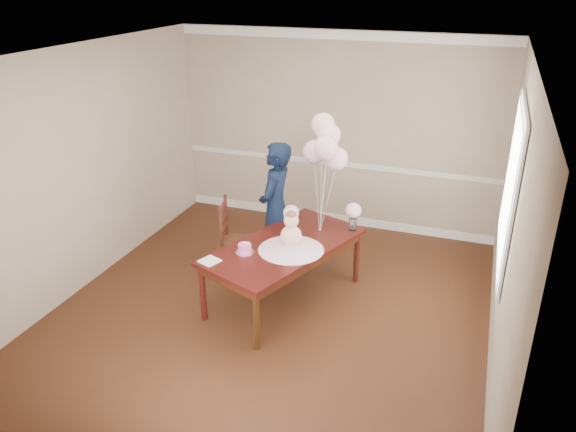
% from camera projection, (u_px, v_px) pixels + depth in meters
% --- Properties ---
extents(floor, '(4.50, 5.00, 0.00)m').
position_uv_depth(floor, '(271.00, 311.00, 6.11)').
color(floor, black).
rests_on(floor, ground).
extents(ceiling, '(4.50, 5.00, 0.02)m').
position_uv_depth(ceiling, '(267.00, 56.00, 5.01)').
color(ceiling, silver).
rests_on(ceiling, wall_back).
extents(wall_back, '(4.50, 0.02, 2.70)m').
position_uv_depth(wall_back, '(336.00, 132.00, 7.71)').
color(wall_back, tan).
rests_on(wall_back, floor).
extents(wall_front, '(4.50, 0.02, 2.70)m').
position_uv_depth(wall_front, '(118.00, 340.00, 3.41)').
color(wall_front, tan).
rests_on(wall_front, floor).
extents(wall_left, '(0.02, 5.00, 2.70)m').
position_uv_depth(wall_left, '(82.00, 170.00, 6.25)').
color(wall_left, tan).
rests_on(wall_left, floor).
extents(wall_right, '(0.02, 5.00, 2.70)m').
position_uv_depth(wall_right, '(510.00, 228.00, 4.86)').
color(wall_right, tan).
rests_on(wall_right, floor).
extents(chair_rail_trim, '(4.50, 0.02, 0.07)m').
position_uv_depth(chair_rail_trim, '(335.00, 163.00, 7.88)').
color(chair_rail_trim, silver).
rests_on(chair_rail_trim, wall_back).
extents(crown_molding, '(4.50, 0.02, 0.12)m').
position_uv_depth(crown_molding, '(339.00, 35.00, 7.18)').
color(crown_molding, white).
rests_on(crown_molding, wall_back).
extents(baseboard_trim, '(4.50, 0.02, 0.12)m').
position_uv_depth(baseboard_trim, '(333.00, 218.00, 8.22)').
color(baseboard_trim, white).
rests_on(baseboard_trim, floor).
extents(window_frame, '(0.02, 1.66, 1.56)m').
position_uv_depth(window_frame, '(511.00, 187.00, 5.22)').
color(window_frame, silver).
rests_on(window_frame, wall_right).
extents(window_blinds, '(0.01, 1.50, 1.40)m').
position_uv_depth(window_blinds, '(509.00, 187.00, 5.22)').
color(window_blinds, silver).
rests_on(window_blinds, wall_right).
extents(dining_table_top, '(1.52, 2.05, 0.05)m').
position_uv_depth(dining_table_top, '(284.00, 246.00, 6.05)').
color(dining_table_top, black).
rests_on(dining_table_top, table_leg_fl).
extents(table_apron, '(1.40, 1.93, 0.09)m').
position_uv_depth(table_apron, '(284.00, 252.00, 6.08)').
color(table_apron, black).
rests_on(table_apron, table_leg_fl).
extents(table_leg_fl, '(0.08, 0.08, 0.64)m').
position_uv_depth(table_leg_fl, '(203.00, 293.00, 5.84)').
color(table_leg_fl, black).
rests_on(table_leg_fl, floor).
extents(table_leg_fr, '(0.08, 0.08, 0.64)m').
position_uv_depth(table_leg_fr, '(257.00, 321.00, 5.38)').
color(table_leg_fr, black).
rests_on(table_leg_fr, floor).
extents(table_leg_bl, '(0.08, 0.08, 0.64)m').
position_uv_depth(table_leg_bl, '(305.00, 238.00, 7.01)').
color(table_leg_bl, black).
rests_on(table_leg_bl, floor).
extents(table_leg_br, '(0.08, 0.08, 0.64)m').
position_uv_depth(table_leg_br, '(357.00, 257.00, 6.55)').
color(table_leg_br, black).
rests_on(table_leg_br, floor).
extents(baby_skirt, '(0.90, 0.90, 0.09)m').
position_uv_depth(baby_skirt, '(291.00, 246.00, 5.91)').
color(baby_skirt, '#F2B2CD').
rests_on(baby_skirt, dining_table_top).
extents(baby_torso, '(0.22, 0.22, 0.22)m').
position_uv_depth(baby_torso, '(291.00, 236.00, 5.86)').
color(baby_torso, '#FFA1C1').
rests_on(baby_torso, baby_skirt).
extents(baby_head, '(0.16, 0.16, 0.16)m').
position_uv_depth(baby_head, '(291.00, 220.00, 5.79)').
color(baby_head, beige).
rests_on(baby_head, baby_torso).
extents(baby_hair, '(0.11, 0.11, 0.11)m').
position_uv_depth(baby_hair, '(291.00, 215.00, 5.77)').
color(baby_hair, brown).
rests_on(baby_hair, baby_head).
extents(cake_platter, '(0.26, 0.26, 0.01)m').
position_uv_depth(cake_platter, '(245.00, 252.00, 5.86)').
color(cake_platter, silver).
rests_on(cake_platter, dining_table_top).
extents(birthday_cake, '(0.18, 0.18, 0.09)m').
position_uv_depth(birthday_cake, '(245.00, 248.00, 5.84)').
color(birthday_cake, '#EF4BA7').
rests_on(birthday_cake, cake_platter).
extents(cake_flower_a, '(0.03, 0.03, 0.03)m').
position_uv_depth(cake_flower_a, '(245.00, 243.00, 5.82)').
color(cake_flower_a, white).
rests_on(cake_flower_a, birthday_cake).
extents(cake_flower_b, '(0.03, 0.03, 0.03)m').
position_uv_depth(cake_flower_b, '(248.00, 243.00, 5.82)').
color(cake_flower_b, white).
rests_on(cake_flower_b, birthday_cake).
extents(rose_vase_near, '(0.12, 0.12, 0.15)m').
position_uv_depth(rose_vase_near, '(291.00, 226.00, 6.29)').
color(rose_vase_near, silver).
rests_on(rose_vase_near, dining_table_top).
extents(roses_near, '(0.17, 0.17, 0.17)m').
position_uv_depth(roses_near, '(291.00, 213.00, 6.22)').
color(roses_near, silver).
rests_on(roses_near, rose_vase_near).
extents(rose_vase_far, '(0.12, 0.12, 0.15)m').
position_uv_depth(rose_vase_far, '(353.00, 224.00, 6.35)').
color(rose_vase_far, silver).
rests_on(rose_vase_far, dining_table_top).
extents(roses_far, '(0.17, 0.17, 0.17)m').
position_uv_depth(roses_far, '(353.00, 211.00, 6.28)').
color(roses_far, '#F6CFD5').
rests_on(roses_far, rose_vase_far).
extents(napkin, '(0.24, 0.24, 0.01)m').
position_uv_depth(napkin, '(210.00, 261.00, 5.69)').
color(napkin, white).
rests_on(napkin, dining_table_top).
extents(balloon_weight, '(0.05, 0.05, 0.02)m').
position_uv_depth(balloon_weight, '(320.00, 231.00, 6.33)').
color(balloon_weight, silver).
rests_on(balloon_weight, dining_table_top).
extents(balloon_a, '(0.26, 0.26, 0.26)m').
position_uv_depth(balloon_a, '(315.00, 152.00, 6.02)').
color(balloon_a, '#E2A0B5').
rests_on(balloon_a, balloon_ribbon_a).
extents(balloon_b, '(0.26, 0.26, 0.26)m').
position_uv_depth(balloon_b, '(326.00, 148.00, 5.84)').
color(balloon_b, '#FEB4C5').
rests_on(balloon_b, balloon_ribbon_b).
extents(balloon_c, '(0.26, 0.26, 0.26)m').
position_uv_depth(balloon_c, '(329.00, 135.00, 5.94)').
color(balloon_c, '#FFB4D0').
rests_on(balloon_c, balloon_ribbon_c).
extents(balloon_d, '(0.26, 0.26, 0.26)m').
position_uv_depth(balloon_d, '(323.00, 125.00, 5.97)').
color(balloon_d, '#F6AEC3').
rests_on(balloon_d, balloon_ribbon_d).
extents(balloon_e, '(0.26, 0.26, 0.26)m').
position_uv_depth(balloon_e, '(336.00, 158.00, 5.95)').
color(balloon_e, '#F1ABCD').
rests_on(balloon_e, balloon_ribbon_e).
extents(balloon_ribbon_a, '(0.08, 0.03, 0.77)m').
position_uv_depth(balloon_ribbon_a, '(317.00, 198.00, 6.21)').
color(balloon_ribbon_a, silver).
rests_on(balloon_ribbon_a, balloon_weight).
extents(balloon_ribbon_b, '(0.07, 0.08, 0.86)m').
position_uv_depth(balloon_ribbon_b, '(323.00, 197.00, 6.12)').
color(balloon_ribbon_b, white).
rests_on(balloon_ribbon_b, balloon_weight).
extents(balloon_ribbon_c, '(0.05, 0.08, 0.95)m').
position_uv_depth(balloon_ribbon_c, '(324.00, 190.00, 6.17)').
color(balloon_ribbon_c, white).
rests_on(balloon_ribbon_c, balloon_weight).
extents(balloon_ribbon_d, '(0.04, 0.12, 1.04)m').
position_uv_depth(balloon_ribbon_d, '(321.00, 185.00, 6.18)').
color(balloon_ribbon_d, silver).
rests_on(balloon_ribbon_d, balloon_weight).
extents(balloon_ribbon_e, '(0.14, 0.02, 0.71)m').
position_uv_depth(balloon_ribbon_e, '(327.00, 201.00, 6.17)').
color(balloon_ribbon_e, white).
rests_on(balloon_ribbon_e, balloon_weight).
extents(dining_chair_seat, '(0.51, 0.51, 0.05)m').
position_uv_depth(dining_chair_seat, '(240.00, 243.00, 6.67)').
color(dining_chair_seat, '#3B1E10').
rests_on(dining_chair_seat, chair_leg_fl).
extents(chair_leg_fl, '(0.05, 0.05, 0.40)m').
position_uv_depth(chair_leg_fl, '(224.00, 265.00, 6.62)').
color(chair_leg_fl, '#36170E').
rests_on(chair_leg_fl, floor).
extents(chair_leg_fr, '(0.05, 0.05, 0.40)m').
position_uv_depth(chair_leg_fr, '(253.00, 266.00, 6.60)').
color(chair_leg_fr, '#39210F').
rests_on(chair_leg_fr, floor).
extents(chair_leg_bl, '(0.05, 0.05, 0.40)m').
position_uv_depth(chair_leg_bl, '(229.00, 252.00, 6.93)').
color(chair_leg_bl, '#39150F').
rests_on(chair_leg_bl, floor).
extents(chair_leg_br, '(0.05, 0.05, 0.40)m').
position_uv_depth(chair_leg_br, '(256.00, 253.00, 6.91)').
color(chair_leg_br, '#35130E').
rests_on(chair_leg_br, floor).
extents(chair_back_post_l, '(0.05, 0.05, 0.53)m').
position_uv_depth(chair_back_post_l, '(221.00, 227.00, 6.42)').
color(chair_back_post_l, '#3A180F').
rests_on(chair_back_post_l, dining_chair_seat).
extents(chair_back_post_r, '(0.05, 0.05, 0.53)m').
position_uv_depth(chair_back_post_r, '(226.00, 215.00, 6.73)').
color(chair_back_post_r, '#3D1510').
rests_on(chair_back_post_r, dining_chair_seat).
extents(chair_slat_low, '(0.13, 0.37, 0.05)m').
position_uv_depth(chair_slat_low, '(224.00, 230.00, 6.62)').
color(chair_slat_low, '#3E1711').
rests_on(chair_slat_low, dining_chair_seat).
extents(chair_slat_mid, '(0.13, 0.37, 0.05)m').
position_uv_depth(chair_slat_mid, '(223.00, 218.00, 6.56)').
color(chair_slat_mid, '#38170F').
rests_on(chair_slat_mid, dining_chair_seat).
extents(chair_slat_top, '(0.13, 0.37, 0.05)m').
position_uv_depth(chair_slat_top, '(223.00, 206.00, 6.50)').
color(chair_slat_top, '#35110E').
rests_on(chair_slat_top, dining_chair_seat).
extents(woman, '(0.40, 0.59, 1.62)m').
position_uv_depth(woman, '(275.00, 208.00, 6.65)').
color(woman, black).
rests_on(woman, floor).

